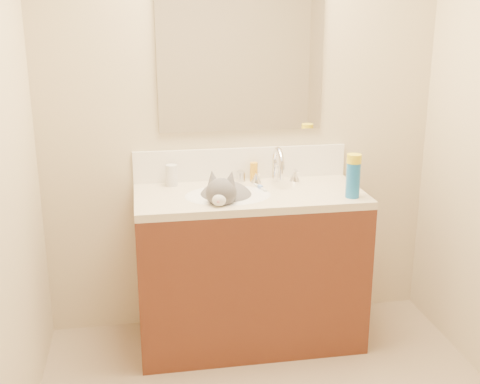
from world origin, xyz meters
name	(u,v)px	position (x,y,z in m)	size (l,w,h in m)	color
room_shell	(303,99)	(0.00, 0.00, 1.49)	(2.24, 2.54, 2.52)	beige
vanity_cabinet	(249,271)	(0.00, 0.97, 0.41)	(1.20, 0.55, 0.82)	#552716
counter_slab	(250,196)	(0.00, 0.97, 0.84)	(1.20, 0.55, 0.04)	beige
basin	(228,208)	(-0.12, 0.94, 0.79)	(0.45, 0.36, 0.14)	white
faucet	(277,169)	(0.18, 1.11, 0.95)	(0.28, 0.20, 0.21)	silver
cat	(225,201)	(-0.13, 0.94, 0.83)	(0.38, 0.44, 0.32)	#504D50
backsplash	(241,164)	(0.00, 1.24, 0.95)	(1.20, 0.02, 0.18)	white
mirror	(241,56)	(0.00, 1.24, 1.54)	(0.90, 0.02, 0.80)	white
pill_bottle	(172,175)	(-0.39, 1.17, 0.92)	(0.06, 0.06, 0.12)	silver
pill_label	(172,178)	(-0.39, 1.17, 0.90)	(0.06, 0.06, 0.04)	orange
silver_jar	(241,177)	(-0.01, 1.19, 0.89)	(0.05, 0.05, 0.05)	#B7B7BC
amber_bottle	(254,172)	(0.06, 1.19, 0.91)	(0.04, 0.04, 0.11)	gold
toothbrush	(260,188)	(0.07, 1.04, 0.86)	(0.01, 0.14, 0.01)	silver
toothbrush_head	(260,187)	(0.07, 1.04, 0.87)	(0.02, 0.03, 0.02)	#6C91E7
spray_can	(353,179)	(0.50, 0.80, 0.96)	(0.07, 0.07, 0.19)	blue
spray_cap	(354,159)	(0.50, 0.80, 1.06)	(0.07, 0.07, 0.04)	yellow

